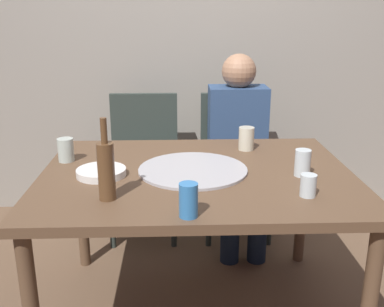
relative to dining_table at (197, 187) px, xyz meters
name	(u,v)px	position (x,y,z in m)	size (l,w,h in m)	color
back_wall	(188,28)	(0.00, 1.34, 0.64)	(6.00, 0.10, 2.60)	gray
dining_table	(197,187)	(0.00, 0.00, 0.00)	(1.37, 1.04, 0.73)	brown
pizza_tray	(193,170)	(-0.02, 0.01, 0.08)	(0.49, 0.49, 0.01)	#ADADB2
wine_bottle	(106,169)	(-0.35, -0.29, 0.19)	(0.06, 0.06, 0.32)	brown
tumbler_near	(308,185)	(0.41, -0.29, 0.12)	(0.06, 0.06, 0.09)	silver
tumbler_far	(303,163)	(0.45, -0.07, 0.13)	(0.07, 0.07, 0.12)	silver
wine_glass	(246,139)	(0.27, 0.32, 0.13)	(0.08, 0.08, 0.12)	beige
short_glass	(66,150)	(-0.61, 0.17, 0.13)	(0.07, 0.07, 0.11)	#B7C6BC
soda_can	(188,200)	(-0.05, -0.45, 0.14)	(0.07, 0.07, 0.12)	#337AC1
plate_stack	(101,172)	(-0.42, -0.03, 0.09)	(0.21, 0.21, 0.03)	white
chair_left	(144,156)	(-0.30, 0.92, -0.14)	(0.44, 0.44, 0.90)	#2D3833
chair_right	(235,154)	(0.30, 0.92, -0.14)	(0.44, 0.44, 0.90)	#2D3833
guest_in_sweater	(239,142)	(0.30, 0.77, -0.02)	(0.36, 0.56, 1.17)	navy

